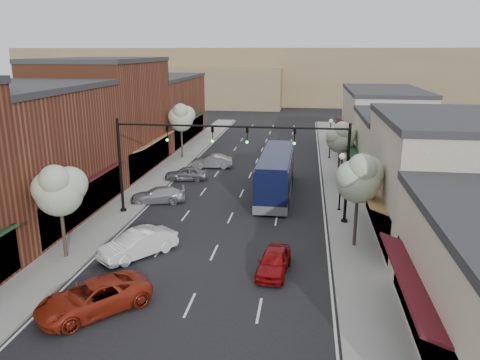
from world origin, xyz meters
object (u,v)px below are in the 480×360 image
at_px(tree_right_far, 341,136).
at_px(coach_bus, 276,173).
at_px(signal_mast_left, 151,153).
at_px(red_hatchback, 274,261).
at_px(parked_car_c, 158,195).
at_px(parked_car_b, 138,244).
at_px(parked_car_a, 94,297).
at_px(lamp_post_near, 341,173).
at_px(parked_car_e, 212,161).
at_px(tree_right_near, 360,177).
at_px(signal_mast_right, 312,158).
at_px(tree_left_far, 181,117).
at_px(parked_car_d, 186,173).
at_px(lamp_post_far, 330,132).
at_px(tree_left_near, 59,189).

height_order(tree_right_far, coach_bus, tree_right_far).
relative_size(signal_mast_left, red_hatchback, 2.14).
distance_m(tree_right_far, parked_car_c, 17.58).
distance_m(tree_right_far, coach_bus, 8.31).
distance_m(coach_bus, parked_car_b, 15.01).
bearing_deg(signal_mast_left, parked_car_a, -83.82).
xyz_separation_m(signal_mast_left, lamp_post_near, (13.42, 2.50, -1.62)).
relative_size(tree_right_far, lamp_post_near, 1.22).
bearing_deg(parked_car_e, parked_car_a, -6.94).
bearing_deg(tree_right_far, parked_car_c, -147.46).
bearing_deg(tree_right_far, parked_car_e, 169.40).
xyz_separation_m(signal_mast_left, parked_car_b, (1.35, -7.07, -3.86)).
bearing_deg(tree_right_near, parked_car_a, -144.11).
distance_m(signal_mast_right, parked_car_e, 17.79).
xyz_separation_m(signal_mast_left, tree_left_far, (-2.63, 17.95, -0.02)).
height_order(tree_right_near, tree_left_far, tree_left_far).
xyz_separation_m(tree_left_far, parked_car_a, (4.05, -31.08, -3.88)).
xyz_separation_m(tree_left_far, parked_car_b, (3.98, -25.01, -3.84)).
distance_m(signal_mast_right, parked_car_d, 15.13).
relative_size(signal_mast_left, coach_bus, 0.71).
distance_m(signal_mast_left, tree_right_far, 18.39).
relative_size(coach_bus, parked_car_a, 2.23).
distance_m(coach_bus, parked_car_a, 20.51).
bearing_deg(signal_mast_left, lamp_post_far, 56.14).
distance_m(tree_right_near, parked_car_b, 13.49).
distance_m(tree_right_far, lamp_post_far, 8.13).
xyz_separation_m(signal_mast_right, coach_bus, (-2.78, 6.10, -2.78)).
xyz_separation_m(tree_left_near, parked_car_b, (3.98, 0.99, -3.46)).
bearing_deg(tree_right_near, parked_car_c, 155.21).
xyz_separation_m(red_hatchback, parked_car_b, (-7.96, 1.01, 0.11)).
bearing_deg(tree_left_far, parked_car_b, -80.95).
bearing_deg(parked_car_a, parked_car_b, 133.70).
relative_size(parked_car_a, parked_car_b, 1.11).
relative_size(signal_mast_right, red_hatchback, 2.14).
distance_m(tree_left_far, parked_car_e, 6.72).
relative_size(coach_bus, red_hatchback, 3.01).
bearing_deg(signal_mast_left, tree_left_near, -108.10).
bearing_deg(lamp_post_far, coach_bus, -109.62).
xyz_separation_m(coach_bus, parked_car_c, (-9.04, -3.43, -1.22)).
distance_m(lamp_post_far, parked_car_b, 29.72).
distance_m(tree_left_far, red_hatchback, 28.91).
xyz_separation_m(signal_mast_right, tree_right_near, (2.73, -4.05, -0.17)).
bearing_deg(tree_left_near, red_hatchback, -0.12).
relative_size(lamp_post_near, parked_car_b, 0.95).
relative_size(parked_car_a, parked_car_e, 1.26).
bearing_deg(signal_mast_left, lamp_post_near, 10.56).
distance_m(signal_mast_right, tree_right_near, 4.89).
height_order(tree_left_near, parked_car_d, tree_left_near).
height_order(parked_car_b, parked_car_e, parked_car_b).
height_order(tree_right_near, parked_car_a, tree_right_near).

